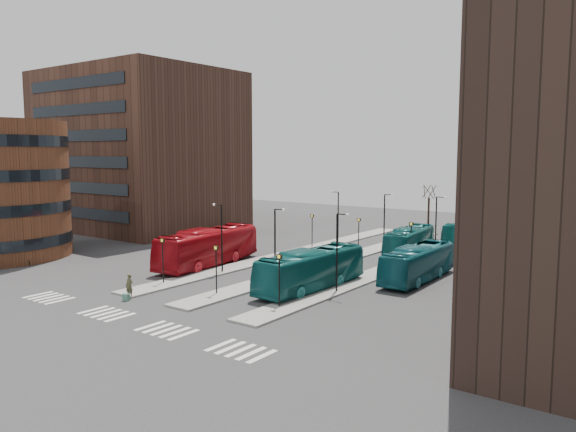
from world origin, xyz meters
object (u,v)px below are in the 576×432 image
Objects in this scene: bicycle_far at (28,261)px; commuter_a at (213,259)px; commuter_b at (254,280)px; teal_bus_b at (409,241)px; traveller at (129,286)px; suitcase at (126,297)px; teal_bus_a at (311,269)px; teal_bus_d at (474,232)px; red_bus at (208,247)px; teal_bus_c at (418,263)px; commuter_c at (256,273)px.

commuter_a is at bearing -36.42° from bicycle_far.
commuter_b is at bearing -58.32° from bicycle_far.
traveller is (-9.45, -28.82, -0.57)m from teal_bus_b.
teal_bus_b is 21.79m from commuter_b.
bicycle_far is (-27.40, -26.75, -1.08)m from teal_bus_b.
suitcase is 0.05× the size of teal_bus_a.
traveller is at bearing -77.31° from bicycle_far.
suitcase is 41.92m from teal_bus_d.
teal_bus_a is 7.53× the size of bicycle_far.
teal_bus_b reaches higher than bicycle_far.
teal_bus_a is at bearing -15.97° from red_bus.
teal_bus_b is at bearing 116.47° from teal_bus_c.
bicycle_far is at bearing -154.95° from teal_bus_c.
teal_bus_c is 23.59m from traveller.
teal_bus_d is 6.25× the size of commuter_b.
teal_bus_b reaches higher than suitcase.
teal_bus_d is at bearing 57.43° from suitcase.
commuter_a reaches higher than suitcase.
teal_bus_d is at bearing -20.58° from commuter_b.
teal_bus_a is 6.52× the size of commuter_c.
teal_bus_b is 30.33m from traveller.
teal_bus_d is at bearing 171.90° from commuter_c.
teal_bus_a is 28.59m from bicycle_far.
teal_bus_c reaches higher than traveller.
red_bus is at bearing -34.90° from bicycle_far.
teal_bus_c is 6.38× the size of commuter_b.
teal_bus_b is (8.98, 29.50, 1.21)m from suitcase.
commuter_a is at bearing 95.03° from traveller.
commuter_a is at bearing -104.53° from commuter_c.
teal_bus_a is at bearing -86.71° from teal_bus_d.
red_bus is 7.64× the size of commuter_b.
teal_bus_b is at bearing 43.74° from red_bus.
commuter_b is at bearing 41.17° from commuter_c.
teal_bus_a is 9.69m from teal_bus_c.
teal_bus_c is (5.57, 7.92, -0.11)m from teal_bus_a.
red_bus is (-4.31, 12.94, 1.53)m from suitcase.
teal_bus_b is 0.99× the size of teal_bus_c.
commuter_b is 0.95× the size of commuter_c.
commuter_b reaches higher than bicycle_far.
traveller reaches higher than commuter_c.
teal_bus_a is at bearing -58.10° from commuter_b.
traveller is (-0.47, 0.68, 0.64)m from suitcase.
bicycle_far reaches higher than suitcase.
commuter_a is at bearing -110.44° from teal_bus_d.
commuter_c is at bearing 179.18° from commuter_a.
commuter_a is at bearing -14.68° from red_bus.
commuter_c is at bearing 25.86° from commuter_b.
teal_bus_c reaches higher than commuter_b.
teal_bus_c is (18.82, 5.95, -0.30)m from red_bus.
suitcase is 0.05× the size of teal_bus_b.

